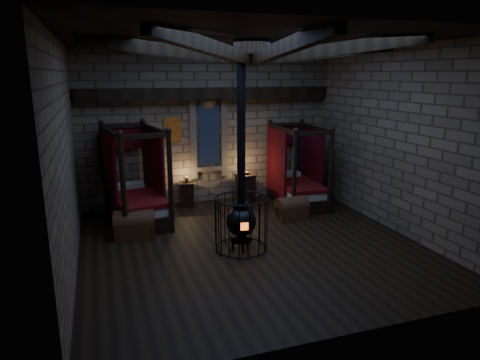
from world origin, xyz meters
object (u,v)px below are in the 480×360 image
object	(u,v)px
trunk_left	(135,225)
trunk_right	(292,209)
bed_right	(296,185)
stove	(241,219)
bed_left	(136,199)

from	to	relation	value
trunk_left	trunk_right	distance (m)	3.88
bed_right	trunk_left	distance (m)	4.71
trunk_right	stove	bearing A→B (deg)	-146.74
trunk_right	bed_right	bearing A→B (deg)	54.37
trunk_left	trunk_right	bearing A→B (deg)	10.70
bed_right	trunk_right	bearing A→B (deg)	-116.44
bed_left	bed_right	size ratio (longest dim) A/B	1.09
bed_left	bed_right	world-z (taller)	bed_left
trunk_right	bed_left	bearing A→B (deg)	159.08
bed_right	trunk_left	xyz separation A→B (m)	(-4.55, -1.21, -0.26)
bed_left	bed_right	xyz separation A→B (m)	(4.40, 0.09, -0.04)
bed_right	bed_left	bearing A→B (deg)	-174.74
bed_left	trunk_right	bearing A→B (deg)	-24.79
trunk_right	stove	xyz separation A→B (m)	(-1.84, -1.46, 0.40)
bed_left	trunk_left	size ratio (longest dim) A/B	2.50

